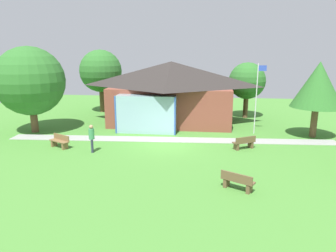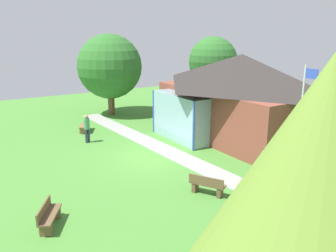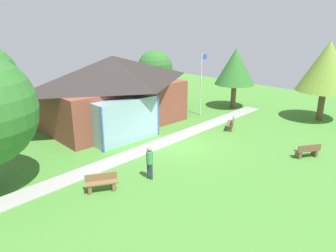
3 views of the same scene
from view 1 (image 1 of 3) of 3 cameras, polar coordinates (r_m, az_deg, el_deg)
ground_plane at (r=20.70m, az=0.09°, el=-3.49°), size 44.00×44.00×0.00m
pavilion at (r=26.49m, az=0.43°, el=6.35°), size 10.97×7.68×5.24m
footpath at (r=21.83m, az=0.48°, el=-2.53°), size 22.90×2.66×0.03m
flagpole at (r=23.84m, az=16.03°, el=5.43°), size 0.64×0.08×5.24m
bench_mid_left at (r=21.21m, az=-19.28°, el=-2.72°), size 1.53×1.08×0.84m
bench_front_right at (r=14.46m, az=12.65°, el=-9.96°), size 1.52×1.12×0.84m
bench_mid_right at (r=20.32m, az=13.85°, el=-3.05°), size 1.52×1.13×0.84m
visitor_strolling_lawn at (r=19.52m, az=-13.88°, el=-1.85°), size 0.34×0.34×1.74m
tree_west_hedge at (r=25.46m, az=-24.04°, el=7.54°), size 5.11×5.11×6.47m
tree_behind_pavilion_left at (r=32.04m, az=-12.29°, el=9.83°), size 4.18×4.18×6.22m
tree_east_hedge at (r=24.28m, az=25.91°, el=6.81°), size 3.57×3.57×5.41m
tree_behind_pavilion_right at (r=29.46m, az=14.35°, el=8.01°), size 3.33×3.33×5.10m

